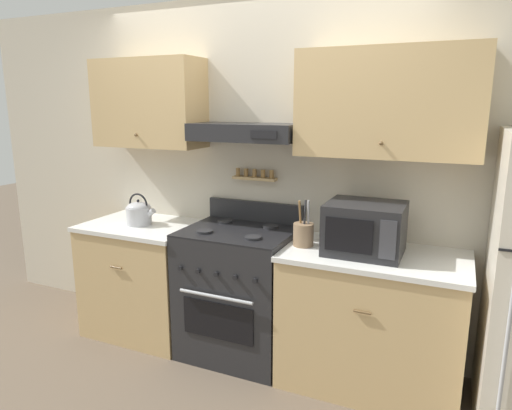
{
  "coord_description": "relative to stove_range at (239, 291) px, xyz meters",
  "views": [
    {
      "loc": [
        1.37,
        -2.42,
        1.8
      ],
      "look_at": [
        0.17,
        0.27,
        1.14
      ],
      "focal_mm": 32.0,
      "sensor_mm": 36.0,
      "label": 1
    }
  ],
  "objects": [
    {
      "name": "microwave",
      "position": [
        0.88,
        -0.01,
        0.58
      ],
      "size": [
        0.46,
        0.41,
        0.32
      ],
      "color": "#232326",
      "rests_on": "counter_right"
    },
    {
      "name": "counter_right",
      "position": [
        0.95,
        0.0,
        -0.03
      ],
      "size": [
        1.12,
        0.67,
        0.89
      ],
      "color": "tan",
      "rests_on": "ground_plane"
    },
    {
      "name": "wall_back",
      "position": [
        0.05,
        0.3,
        0.96
      ],
      "size": [
        5.2,
        0.46,
        2.55
      ],
      "color": "beige",
      "rests_on": "ground_plane"
    },
    {
      "name": "counter_left",
      "position": [
        -0.83,
        0.0,
        -0.03
      ],
      "size": [
        0.88,
        0.67,
        0.89
      ],
      "color": "tan",
      "rests_on": "ground_plane"
    },
    {
      "name": "stove_range",
      "position": [
        0.0,
        0.0,
        0.0
      ],
      "size": [
        0.76,
        0.66,
        1.08
      ],
      "color": "#232326",
      "rests_on": "ground_plane"
    },
    {
      "name": "ground_plane",
      "position": [
        -0.0,
        -0.34,
        -0.47
      ],
      "size": [
        16.0,
        16.0,
        0.0
      ],
      "primitive_type": "plane",
      "color": "brown"
    },
    {
      "name": "tea_kettle",
      "position": [
        -0.83,
        -0.03,
        0.51
      ],
      "size": [
        0.25,
        0.19,
        0.24
      ],
      "color": "#B7B7BC",
      "rests_on": "counter_left"
    },
    {
      "name": "utensil_crock",
      "position": [
        0.49,
        -0.03,
        0.5
      ],
      "size": [
        0.13,
        0.13,
        0.3
      ],
      "color": "#8E7051",
      "rests_on": "counter_right"
    }
  ]
}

